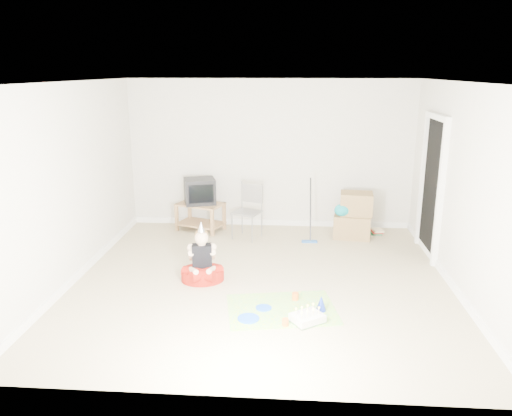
# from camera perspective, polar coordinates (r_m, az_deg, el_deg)

# --- Properties ---
(ground) EXTENTS (5.00, 5.00, 0.00)m
(ground) POSITION_cam_1_polar(r_m,az_deg,el_deg) (6.80, 0.60, -8.25)
(ground) COLOR #BEAE88
(ground) RESTS_ON ground
(doorway_recess) EXTENTS (0.02, 0.90, 2.05)m
(doorway_recess) POSITION_cam_1_polar(r_m,az_deg,el_deg) (7.89, 19.49, 2.06)
(doorway_recess) COLOR black
(doorway_recess) RESTS_ON ground
(tv_stand) EXTENTS (0.90, 0.73, 0.49)m
(tv_stand) POSITION_cam_1_polar(r_m,az_deg,el_deg) (8.82, -6.36, -0.73)
(tv_stand) COLOR #9E7347
(tv_stand) RESTS_ON ground
(crt_tv) EXTENTS (0.62, 0.56, 0.44)m
(crt_tv) POSITION_cam_1_polar(r_m,az_deg,el_deg) (8.71, -6.45, 1.93)
(crt_tv) COLOR black
(crt_tv) RESTS_ON tv_stand
(folding_chair) EXTENTS (0.54, 0.53, 0.92)m
(folding_chair) POSITION_cam_1_polar(r_m,az_deg,el_deg) (8.31, -1.05, -0.50)
(folding_chair) COLOR gray
(folding_chair) RESTS_ON ground
(cardboard_boxes) EXTENTS (0.66, 0.54, 0.77)m
(cardboard_boxes) POSITION_cam_1_polar(r_m,az_deg,el_deg) (8.54, 11.05, -0.91)
(cardboard_boxes) COLOR olive
(cardboard_boxes) RESTS_ON ground
(floor_mop) EXTENTS (0.26, 0.35, 1.02)m
(floor_mop) POSITION_cam_1_polar(r_m,az_deg,el_deg) (8.19, 6.18, -2.17)
(floor_mop) COLOR #2259AE
(floor_mop) RESTS_ON ground
(book_pile) EXTENTS (0.21, 0.25, 0.08)m
(book_pile) POSITION_cam_1_polar(r_m,az_deg,el_deg) (8.90, 13.61, -2.61)
(book_pile) COLOR #257146
(book_pile) RESTS_ON ground
(seated_woman) EXTENTS (0.67, 0.67, 0.83)m
(seated_woman) POSITION_cam_1_polar(r_m,az_deg,el_deg) (6.78, -6.15, -6.77)
(seated_woman) COLOR #A1190E
(seated_woman) RESTS_ON ground
(party_mat) EXTENTS (1.41, 1.12, 0.01)m
(party_mat) POSITION_cam_1_polar(r_m,az_deg,el_deg) (6.04, 2.95, -11.47)
(party_mat) COLOR #F33392
(party_mat) RESTS_ON ground
(birthday_cake) EXTENTS (0.43, 0.41, 0.15)m
(birthday_cake) POSITION_cam_1_polar(r_m,az_deg,el_deg) (5.77, 5.88, -12.44)
(birthday_cake) COLOR silver
(birthday_cake) RESTS_ON party_mat
(blue_plate_near) EXTENTS (0.25, 0.25, 0.01)m
(blue_plate_near) POSITION_cam_1_polar(r_m,az_deg,el_deg) (6.04, 0.88, -11.33)
(blue_plate_near) COLOR blue
(blue_plate_near) RESTS_ON party_mat
(blue_plate_far) EXTENTS (0.34, 0.34, 0.01)m
(blue_plate_far) POSITION_cam_1_polar(r_m,az_deg,el_deg) (5.81, -0.88, -12.50)
(blue_plate_far) COLOR blue
(blue_plate_far) RESTS_ON party_mat
(orange_cup_near) EXTENTS (0.11, 0.11, 0.09)m
(orange_cup_near) POSITION_cam_1_polar(r_m,az_deg,el_deg) (6.25, 4.52, -10.03)
(orange_cup_near) COLOR orange
(orange_cup_near) RESTS_ON party_mat
(orange_cup_far) EXTENTS (0.09, 0.09, 0.08)m
(orange_cup_far) POSITION_cam_1_polar(r_m,az_deg,el_deg) (5.67, 3.38, -12.90)
(orange_cup_far) COLOR orange
(orange_cup_far) RESTS_ON party_mat
(blue_party_hat) EXTENTS (0.15, 0.15, 0.18)m
(blue_party_hat) POSITION_cam_1_polar(r_m,az_deg,el_deg) (6.01, 7.46, -10.73)
(blue_party_hat) COLOR blue
(blue_party_hat) RESTS_ON party_mat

